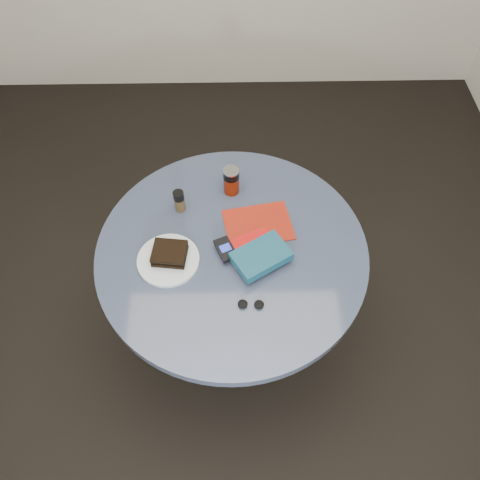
{
  "coord_description": "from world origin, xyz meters",
  "views": [
    {
      "loc": [
        0.01,
        -0.96,
        2.17
      ],
      "look_at": [
        0.03,
        0.0,
        0.8
      ],
      "focal_mm": 35.0,
      "sensor_mm": 36.0,
      "label": 1
    }
  ],
  "objects_px": {
    "novel": "(261,256)",
    "magazine": "(258,225)",
    "table": "(232,271)",
    "red_book": "(250,247)",
    "mp3_player": "(225,249)",
    "plate": "(168,260)",
    "sandwich": "(170,253)",
    "headphones": "(251,304)",
    "pepper_grinder": "(179,201)",
    "soda_can": "(231,181)"
  },
  "relations": [
    {
      "from": "plate",
      "to": "novel",
      "type": "distance_m",
      "value": 0.33
    },
    {
      "from": "table",
      "to": "novel",
      "type": "relative_size",
      "value": 5.13
    },
    {
      "from": "headphones",
      "to": "novel",
      "type": "bearing_deg",
      "value": 76.67
    },
    {
      "from": "mp3_player",
      "to": "plate",
      "type": "bearing_deg",
      "value": -171.8
    },
    {
      "from": "table",
      "to": "mp3_player",
      "type": "height_order",
      "value": "mp3_player"
    },
    {
      "from": "sandwich",
      "to": "red_book",
      "type": "xyz_separation_m",
      "value": [
        0.29,
        0.04,
        -0.02
      ]
    },
    {
      "from": "headphones",
      "to": "mp3_player",
      "type": "bearing_deg",
      "value": 111.75
    },
    {
      "from": "sandwich",
      "to": "headphones",
      "type": "xyz_separation_m",
      "value": [
        0.28,
        -0.19,
        -0.03
      ]
    },
    {
      "from": "table",
      "to": "magazine",
      "type": "xyz_separation_m",
      "value": [
        0.1,
        0.1,
        0.17
      ]
    },
    {
      "from": "plate",
      "to": "headphones",
      "type": "xyz_separation_m",
      "value": [
        0.29,
        -0.18,
        0.0
      ]
    },
    {
      "from": "red_book",
      "to": "mp3_player",
      "type": "bearing_deg",
      "value": 167.33
    },
    {
      "from": "plate",
      "to": "magazine",
      "type": "xyz_separation_m",
      "value": [
        0.33,
        0.16,
        -0.0
      ]
    },
    {
      "from": "sandwich",
      "to": "pepper_grinder",
      "type": "distance_m",
      "value": 0.23
    },
    {
      "from": "soda_can",
      "to": "mp3_player",
      "type": "height_order",
      "value": "soda_can"
    },
    {
      "from": "table",
      "to": "plate",
      "type": "height_order",
      "value": "plate"
    },
    {
      "from": "magazine",
      "to": "novel",
      "type": "xyz_separation_m",
      "value": [
        0.0,
        -0.17,
        0.04
      ]
    },
    {
      "from": "sandwich",
      "to": "novel",
      "type": "relative_size",
      "value": 0.67
    },
    {
      "from": "plate",
      "to": "soda_can",
      "type": "relative_size",
      "value": 1.88
    },
    {
      "from": "soda_can",
      "to": "magazine",
      "type": "xyz_separation_m",
      "value": [
        0.1,
        -0.17,
        -0.06
      ]
    },
    {
      "from": "plate",
      "to": "sandwich",
      "type": "relative_size",
      "value": 1.73
    },
    {
      "from": "plate",
      "to": "pepper_grinder",
      "type": "bearing_deg",
      "value": 82.88
    },
    {
      "from": "soda_can",
      "to": "pepper_grinder",
      "type": "height_order",
      "value": "soda_can"
    },
    {
      "from": "mp3_player",
      "to": "headphones",
      "type": "distance_m",
      "value": 0.23
    },
    {
      "from": "sandwich",
      "to": "red_book",
      "type": "relative_size",
      "value": 0.75
    },
    {
      "from": "table",
      "to": "pepper_grinder",
      "type": "bearing_deg",
      "value": 136.45
    },
    {
      "from": "plate",
      "to": "magazine",
      "type": "relative_size",
      "value": 0.89
    },
    {
      "from": "pepper_grinder",
      "to": "novel",
      "type": "bearing_deg",
      "value": -39.87
    },
    {
      "from": "magazine",
      "to": "novel",
      "type": "height_order",
      "value": "novel"
    },
    {
      "from": "table",
      "to": "headphones",
      "type": "relative_size",
      "value": 11.0
    },
    {
      "from": "table",
      "to": "magazine",
      "type": "bearing_deg",
      "value": 45.89
    },
    {
      "from": "red_book",
      "to": "headphones",
      "type": "xyz_separation_m",
      "value": [
        -0.01,
        -0.23,
        -0.0
      ]
    },
    {
      "from": "table",
      "to": "magazine",
      "type": "height_order",
      "value": "magazine"
    },
    {
      "from": "pepper_grinder",
      "to": "mp3_player",
      "type": "height_order",
      "value": "pepper_grinder"
    },
    {
      "from": "plate",
      "to": "novel",
      "type": "height_order",
      "value": "novel"
    },
    {
      "from": "soda_can",
      "to": "red_book",
      "type": "bearing_deg",
      "value": -76.87
    },
    {
      "from": "red_book",
      "to": "novel",
      "type": "height_order",
      "value": "novel"
    },
    {
      "from": "table",
      "to": "headphones",
      "type": "bearing_deg",
      "value": -75.27
    },
    {
      "from": "magazine",
      "to": "red_book",
      "type": "relative_size",
      "value": 1.45
    },
    {
      "from": "table",
      "to": "headphones",
      "type": "distance_m",
      "value": 0.3
    },
    {
      "from": "pepper_grinder",
      "to": "mp3_player",
      "type": "relative_size",
      "value": 0.84
    },
    {
      "from": "headphones",
      "to": "plate",
      "type": "bearing_deg",
      "value": 147.75
    },
    {
      "from": "mp3_player",
      "to": "magazine",
      "type": "bearing_deg",
      "value": 45.88
    },
    {
      "from": "table",
      "to": "soda_can",
      "type": "height_order",
      "value": "soda_can"
    },
    {
      "from": "sandwich",
      "to": "soda_can",
      "type": "xyz_separation_m",
      "value": [
        0.22,
        0.32,
        0.02
      ]
    },
    {
      "from": "novel",
      "to": "magazine",
      "type": "bearing_deg",
      "value": 59.73
    },
    {
      "from": "table",
      "to": "mp3_player",
      "type": "xyz_separation_m",
      "value": [
        -0.02,
        -0.02,
        0.19
      ]
    },
    {
      "from": "plate",
      "to": "novel",
      "type": "xyz_separation_m",
      "value": [
        0.33,
        -0.01,
        0.03
      ]
    },
    {
      "from": "sandwich",
      "to": "pepper_grinder",
      "type": "xyz_separation_m",
      "value": [
        0.02,
        0.23,
        0.01
      ]
    },
    {
      "from": "table",
      "to": "red_book",
      "type": "distance_m",
      "value": 0.19
    },
    {
      "from": "table",
      "to": "soda_can",
      "type": "relative_size",
      "value": 8.4
    }
  ]
}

